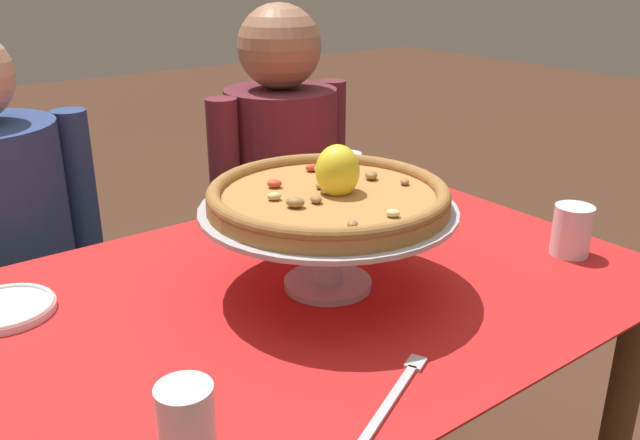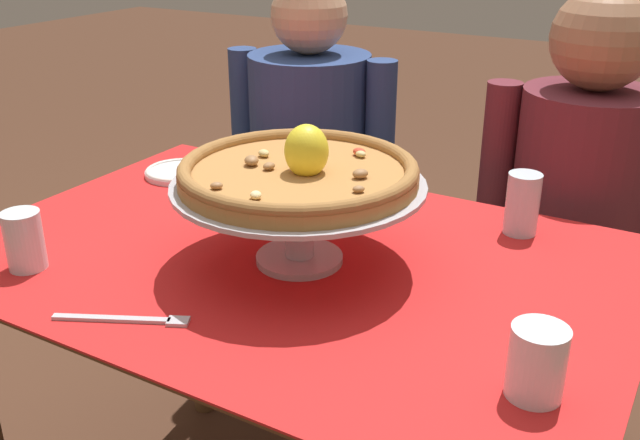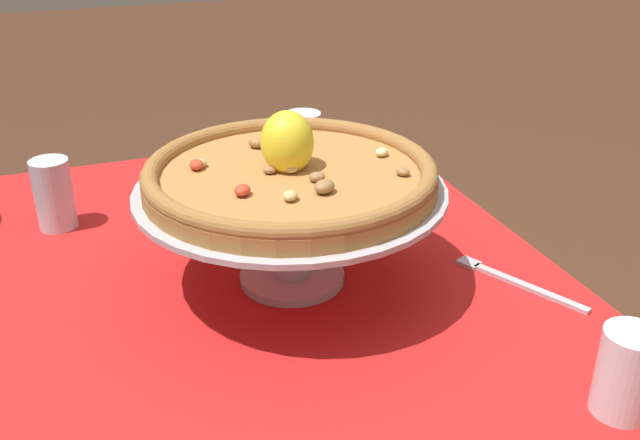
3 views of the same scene
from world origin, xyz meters
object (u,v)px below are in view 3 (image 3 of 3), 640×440
at_px(water_glass_front_left, 625,377).
at_px(dinner_fork, 513,281).
at_px(water_glass_back_right, 55,199).
at_px(water_glass_front_right, 303,139).
at_px(pizza, 290,173).
at_px(pizza_stand, 291,209).

xyz_separation_m(water_glass_front_left, dinner_fork, (0.27, -0.04, -0.04)).
bearing_deg(water_glass_back_right, dinner_fork, -124.19).
height_order(water_glass_front_right, water_glass_front_left, water_glass_front_left).
bearing_deg(pizza, water_glass_front_right, -20.67).
distance_m(pizza, dinner_fork, 0.36).
distance_m(pizza_stand, water_glass_front_left, 0.47).
xyz_separation_m(pizza, dinner_fork, (-0.12, -0.30, -0.17)).
distance_m(pizza, water_glass_front_left, 0.48).
xyz_separation_m(pizza_stand, pizza, (0.00, -0.00, 0.05)).
distance_m(water_glass_back_right, dinner_fork, 0.74).
relative_size(water_glass_front_left, dinner_fork, 0.53).
height_order(pizza, water_glass_back_right, pizza).
relative_size(water_glass_front_right, dinner_fork, 0.50).
relative_size(water_glass_front_right, water_glass_back_right, 0.82).
bearing_deg(dinner_fork, pizza, 68.47).
distance_m(pizza, water_glass_front_right, 0.50).
bearing_deg(dinner_fork, water_glass_front_left, 170.82).
relative_size(pizza_stand, water_glass_front_right, 4.41).
xyz_separation_m(water_glass_front_right, water_glass_front_left, (-0.84, -0.08, 0.00)).
bearing_deg(pizza, water_glass_back_right, 46.47).
distance_m(pizza_stand, pizza, 0.05).
bearing_deg(pizza, water_glass_front_left, -147.05).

